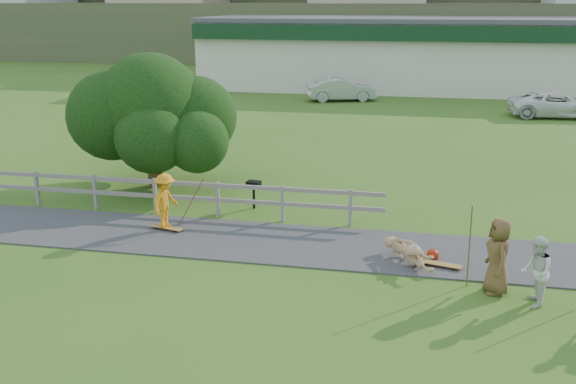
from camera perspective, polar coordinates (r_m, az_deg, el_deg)
name	(u,v)px	position (r m, az deg, el deg)	size (l,w,h in m)	color
ground	(256,264)	(16.06, -2.91, -6.45)	(260.00, 260.00, 0.00)	#355F1B
path	(269,242)	(17.40, -1.69, -4.49)	(34.00, 3.00, 0.04)	#353537
fence	(136,189)	(20.25, -13.36, 0.23)	(15.05, 0.10, 1.10)	slate
strip_mall	(424,53)	(49.37, 12.01, 12.01)	(32.50, 10.75, 5.10)	silver
skater_rider	(166,204)	(18.35, -10.83, -1.10)	(1.02, 0.59, 1.58)	orange
skater_fallen	(409,252)	(16.22, 10.67, -5.26)	(1.76, 0.42, 0.64)	tan
spectator_a	(536,272)	(14.68, 21.18, -6.63)	(0.75, 0.59, 1.55)	silver
spectator_c	(498,256)	(14.97, 18.17, -5.43)	(0.86, 0.56, 1.76)	brown
car_silver	(341,90)	(42.23, 4.75, 9.06)	(1.56, 4.48, 1.47)	#B2B4BA
car_white	(557,105)	(39.07, 22.79, 7.18)	(2.38, 5.17, 1.44)	white
tree	(152,130)	(22.67, -11.96, 5.45)	(5.85, 5.85, 4.05)	black
bbq	(254,195)	(20.13, -3.06, -0.25)	(0.41, 0.31, 0.89)	black
longboard_rider	(167,229)	(18.59, -10.71, -3.26)	(1.01, 0.25, 0.11)	brown
longboard_fallen	(441,266)	(16.25, 13.45, -6.41)	(1.00, 0.24, 0.11)	brown
helmet	(433,255)	(16.62, 12.75, -5.46)	(0.31, 0.31, 0.31)	#9F1E07
pole_rider	(191,199)	(18.47, -8.66, -0.63)	(0.03, 0.03, 1.73)	brown
pole_spec_left	(469,246)	(15.09, 15.82, -4.68)	(0.03, 0.03, 1.94)	brown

